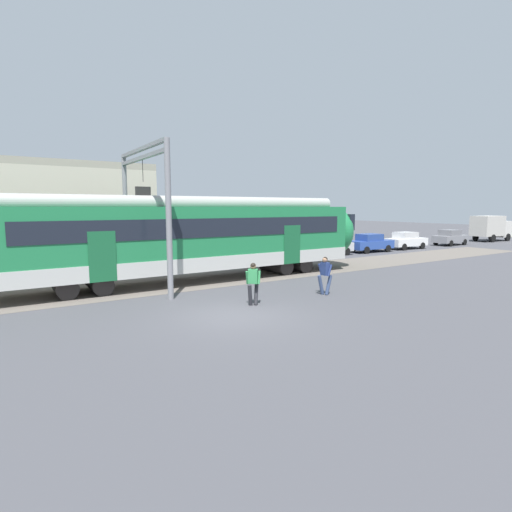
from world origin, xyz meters
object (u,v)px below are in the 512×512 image
pedestrian_navy (325,273)px  parked_car_grey (450,237)px  box_truck (491,227)px  parked_car_blue (370,243)px  parked_car_white (406,240)px  pedestrian_green (253,281)px  parked_car_silver (328,245)px

pedestrian_navy → parked_car_grey: size_ratio=0.41×
parked_car_grey → box_truck: box_truck is taller
parked_car_blue → parked_car_white: 4.71m
pedestrian_green → box_truck: size_ratio=0.31×
pedestrian_navy → parked_car_white: (19.34, 10.28, -0.18)m
parked_car_silver → parked_car_blue: (4.63, -0.19, 0.00)m
parked_car_silver → parked_car_blue: size_ratio=0.99×
box_truck → parked_car_blue: bearing=-179.5°
pedestrian_green → parked_car_white: size_ratio=0.41×
parked_car_silver → box_truck: 24.45m
pedestrian_green → parked_car_blue: pedestrian_green is taller
pedestrian_navy → parked_car_blue: (14.64, 10.32, -0.18)m
pedestrian_green → pedestrian_navy: same height
parked_car_grey → box_truck: (8.29, 0.30, 0.79)m
parked_car_silver → parked_car_grey: size_ratio=1.00×
pedestrian_green → box_truck: (38.06, 10.39, 0.61)m
pedestrian_green → box_truck: 39.46m
parked_car_silver → parked_car_blue: bearing=-2.3°
parked_car_silver → box_truck: (24.44, -0.02, 0.79)m
parked_car_blue → parked_car_silver: bearing=177.7°
box_truck → pedestrian_green: bearing=-164.7°
pedestrian_navy → box_truck: bearing=16.9°
parked_car_blue → parked_car_white: bearing=-0.5°
parked_car_silver → parked_car_grey: (16.15, -0.32, 0.00)m
pedestrian_green → parked_car_white: 25.12m
pedestrian_navy → parked_car_silver: pedestrian_navy is taller
pedestrian_navy → parked_car_grey: (26.15, 10.18, -0.18)m
pedestrian_green → parked_car_blue: size_ratio=0.41×
box_truck → parked_car_white: bearing=-179.2°
parked_car_white → pedestrian_green: bearing=-156.1°
pedestrian_green → parked_car_white: bearing=23.9°
parked_car_white → box_truck: bearing=0.8°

